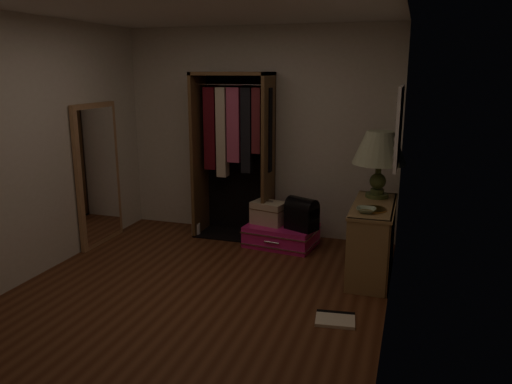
# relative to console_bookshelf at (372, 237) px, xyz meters

# --- Properties ---
(ground) EXTENTS (4.00, 4.00, 0.00)m
(ground) POSITION_rel_console_bookshelf_xyz_m (-1.53, -1.05, -0.39)
(ground) COLOR #552C18
(ground) RESTS_ON ground
(room_walls) EXTENTS (3.52, 4.02, 2.60)m
(room_walls) POSITION_rel_console_bookshelf_xyz_m (-1.46, -1.00, 1.11)
(room_walls) COLOR beige
(room_walls) RESTS_ON ground
(console_bookshelf) EXTENTS (0.42, 1.12, 0.75)m
(console_bookshelf) POSITION_rel_console_bookshelf_xyz_m (0.00, 0.00, 0.00)
(console_bookshelf) COLOR #99764A
(console_bookshelf) RESTS_ON ground
(open_wardrobe) EXTENTS (0.97, 0.50, 2.05)m
(open_wardrobe) POSITION_rel_console_bookshelf_xyz_m (-1.77, 0.72, 0.81)
(open_wardrobe) COLOR brown
(open_wardrobe) RESTS_ON ground
(floor_mirror) EXTENTS (0.06, 0.80, 1.70)m
(floor_mirror) POSITION_rel_console_bookshelf_xyz_m (-3.24, -0.05, 0.46)
(floor_mirror) COLOR #AA7B52
(floor_mirror) RESTS_ON ground
(pink_suitcase) EXTENTS (0.89, 0.69, 0.25)m
(pink_suitcase) POSITION_rel_console_bookshelf_xyz_m (-1.11, 0.52, -0.26)
(pink_suitcase) COLOR #E01B7B
(pink_suitcase) RESTS_ON ground
(train_case) EXTENTS (0.46, 0.36, 0.29)m
(train_case) POSITION_rel_console_bookshelf_xyz_m (-1.27, 0.54, 0.00)
(train_case) COLOR #C0AF93
(train_case) RESTS_ON pink_suitcase
(black_bag) EXTENTS (0.41, 0.35, 0.38)m
(black_bag) POSITION_rel_console_bookshelf_xyz_m (-0.84, 0.44, 0.06)
(black_bag) COLOR black
(black_bag) RESTS_ON pink_suitcase
(table_lamp) EXTENTS (0.70, 0.70, 0.71)m
(table_lamp) POSITION_rel_console_bookshelf_xyz_m (0.01, 0.27, 0.88)
(table_lamp) COLOR #425328
(table_lamp) RESTS_ON console_bookshelf
(brass_tray) EXTENTS (0.34, 0.34, 0.02)m
(brass_tray) POSITION_rel_console_bookshelf_xyz_m (0.01, -0.25, 0.37)
(brass_tray) COLOR #A87D40
(brass_tray) RESTS_ON console_bookshelf
(ceramic_bowl) EXTENTS (0.19, 0.19, 0.05)m
(ceramic_bowl) POSITION_rel_console_bookshelf_xyz_m (-0.04, -0.36, 0.38)
(ceramic_bowl) COLOR #98B496
(ceramic_bowl) RESTS_ON console_bookshelf
(white_jug) EXTENTS (0.14, 0.14, 0.19)m
(white_jug) POSITION_rel_console_bookshelf_xyz_m (-2.25, 0.55, -0.31)
(white_jug) COLOR white
(white_jug) RESTS_ON ground
(floor_book) EXTENTS (0.36, 0.30, 0.03)m
(floor_book) POSITION_rel_console_bookshelf_xyz_m (-0.19, -1.15, -0.37)
(floor_book) COLOR #F4E8CD
(floor_book) RESTS_ON ground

